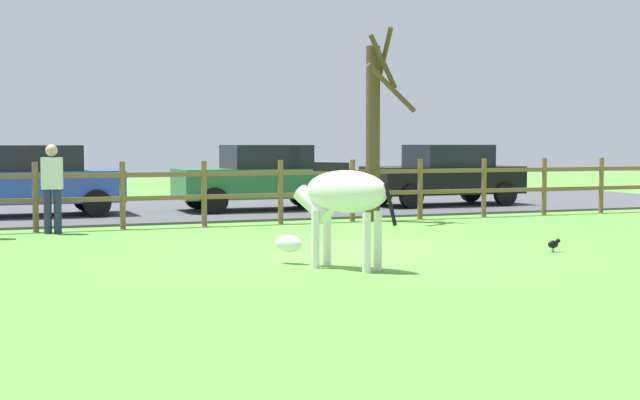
# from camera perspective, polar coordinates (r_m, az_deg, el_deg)

# --- Properties ---
(ground_plane) EXTENTS (60.00, 60.00, 0.00)m
(ground_plane) POSITION_cam_1_polar(r_m,az_deg,el_deg) (13.98, 3.16, -3.25)
(ground_plane) COLOR #549338
(parking_asphalt) EXTENTS (28.00, 7.40, 0.05)m
(parking_asphalt) POSITION_cam_1_polar(r_m,az_deg,el_deg) (22.74, -6.56, -0.54)
(parking_asphalt) COLOR #47474C
(parking_asphalt) RESTS_ON ground_plane
(paddock_fence) EXTENTS (21.00, 0.11, 1.31)m
(paddock_fence) POSITION_cam_1_polar(r_m,az_deg,el_deg) (18.41, -4.86, 0.71)
(paddock_fence) COLOR brown
(paddock_fence) RESTS_ON ground_plane
(bare_tree) EXTENTS (1.28, 1.12, 4.11)m
(bare_tree) POSITION_cam_1_polar(r_m,az_deg,el_deg) (19.33, 3.44, 4.62)
(bare_tree) COLOR #513A23
(bare_tree) RESTS_ON ground_plane
(zebra) EXTENTS (1.29, 1.67, 1.41)m
(zebra) POSITION_cam_1_polar(r_m,az_deg,el_deg) (12.03, 1.33, 0.05)
(zebra) COLOR white
(zebra) RESTS_ON ground_plane
(crow_on_grass) EXTENTS (0.21, 0.10, 0.20)m
(crow_on_grass) POSITION_cam_1_polar(r_m,az_deg,el_deg) (14.36, 14.45, -2.68)
(crow_on_grass) COLOR black
(crow_on_grass) RESTS_ON ground_plane
(parked_car_blue) EXTENTS (4.03, 1.93, 1.56)m
(parked_car_blue) POSITION_cam_1_polar(r_m,az_deg,el_deg) (21.00, -17.72, 1.20)
(parked_car_blue) COLOR #2D4CAD
(parked_car_blue) RESTS_ON parking_asphalt
(parked_car_black) EXTENTS (4.02, 1.91, 1.56)m
(parked_car_black) POSITION_cam_1_polar(r_m,az_deg,el_deg) (23.73, 7.79, 1.61)
(parked_car_black) COLOR black
(parked_car_black) RESTS_ON parking_asphalt
(parked_car_green) EXTENTS (4.00, 1.89, 1.56)m
(parked_car_green) POSITION_cam_1_polar(r_m,az_deg,el_deg) (21.88, -3.69, 1.46)
(parked_car_green) COLOR #236B38
(parked_car_green) RESTS_ON parking_asphalt
(visitor_left_of_tree) EXTENTS (0.41, 0.31, 1.64)m
(visitor_left_of_tree) POSITION_cam_1_polar(r_m,az_deg,el_deg) (17.30, -16.45, 0.94)
(visitor_left_of_tree) COLOR #232847
(visitor_left_of_tree) RESTS_ON ground_plane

